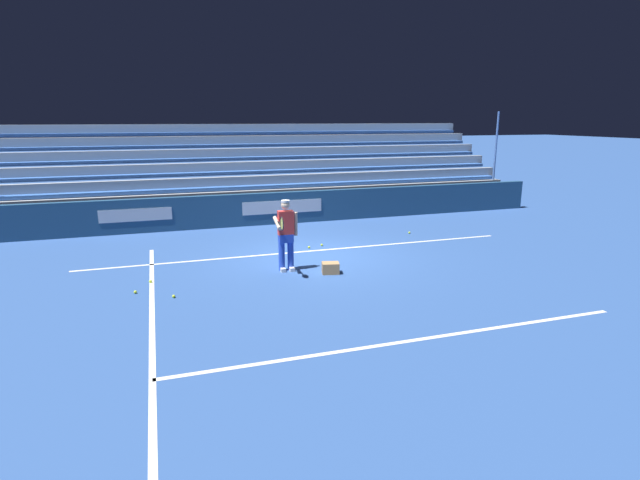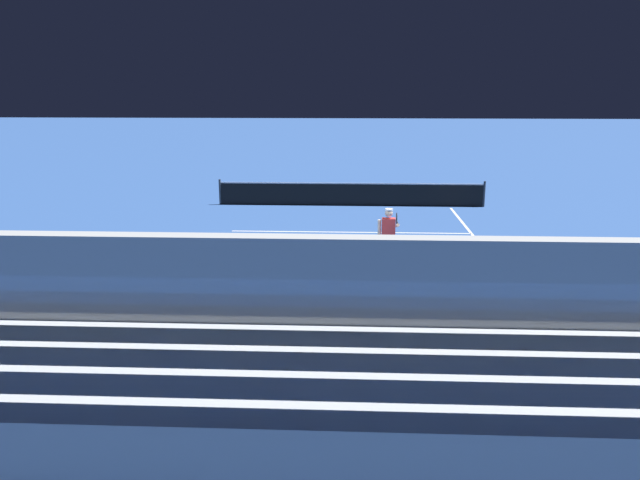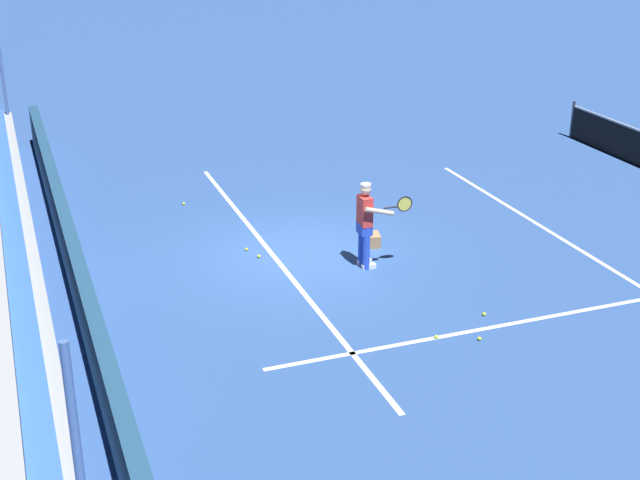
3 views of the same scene
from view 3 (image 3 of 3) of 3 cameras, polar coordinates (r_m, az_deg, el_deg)
ground_plane at (r=18.05m, az=-1.37°, el=-0.94°), size 160.00×160.00×0.00m
court_baseline_white at (r=17.91m, az=-2.88°, el=-1.15°), size 12.00×0.10×0.01m
court_sideline_white at (r=16.50m, az=16.76°, el=-4.28°), size 0.10×12.00×0.01m
court_service_line_white at (r=20.37m, az=13.42°, el=1.21°), size 8.22×0.10×0.01m
back_wall_sponsor_board at (r=17.04m, az=-15.53°, el=-1.24°), size 20.50×0.25×1.10m
tennis_player at (r=17.19m, az=2.96°, el=1.02°), size 0.59×0.98×1.71m
ball_box_cardboard at (r=18.47m, az=3.36°, el=0.02°), size 0.46×0.38×0.26m
tennis_ball_toward_net at (r=14.97m, az=7.46°, el=-6.16°), size 0.07×0.07×0.07m
tennis_ball_midcourt at (r=15.03m, az=10.17°, el=-6.23°), size 0.07×0.07×0.07m
tennis_ball_far_right at (r=17.93m, az=-3.93°, el=-1.04°), size 0.07×0.07×0.07m
tennis_ball_on_baseline at (r=18.27m, az=-4.72°, el=-0.60°), size 0.07×0.07×0.07m
tennis_ball_near_player at (r=21.01m, az=-8.72°, el=2.32°), size 0.07×0.07×0.07m
tennis_ball_stray_back at (r=15.84m, az=10.46°, el=-4.69°), size 0.07×0.07×0.07m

